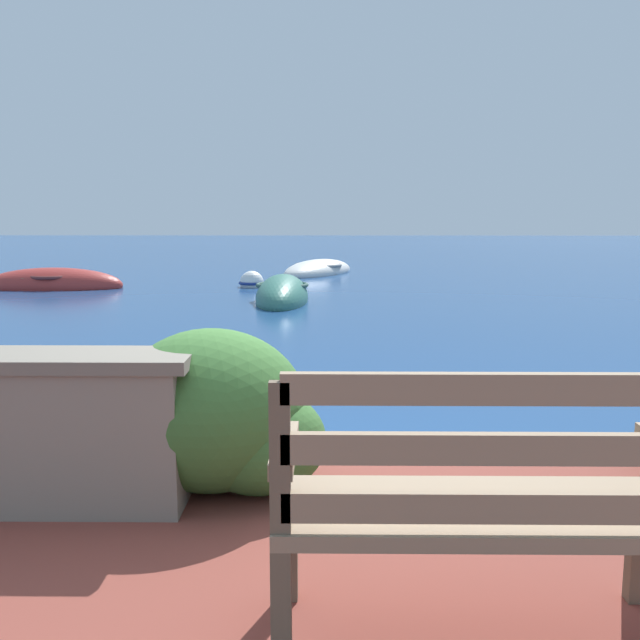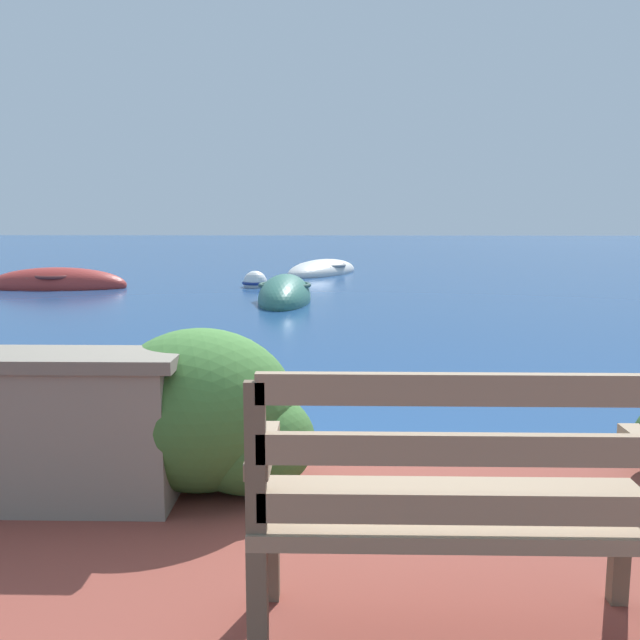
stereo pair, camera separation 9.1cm
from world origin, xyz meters
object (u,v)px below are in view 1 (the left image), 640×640
rowboat_nearest (282,297)px  mooring_buoy (252,283)px  park_bench (481,501)px  rowboat_far (318,271)px  rowboat_mid (53,285)px

rowboat_nearest → mooring_buoy: rowboat_nearest is taller
park_bench → rowboat_far: (-0.72, 15.70, -0.65)m
rowboat_far → rowboat_mid: bearing=-31.5°
rowboat_mid → park_bench: bearing=112.9°
rowboat_mid → rowboat_far: size_ratio=0.92×
rowboat_far → mooring_buoy: size_ratio=5.68×
park_bench → rowboat_far: bearing=85.6°
rowboat_mid → rowboat_far: (5.35, 3.45, -0.01)m
park_bench → rowboat_nearest: bearing=90.1°
rowboat_far → mooring_buoy: (-1.33, -3.15, 0.03)m
rowboat_mid → mooring_buoy: 4.03m
mooring_buoy → rowboat_far: bearing=67.1°
rowboat_nearest → rowboat_mid: (-4.80, 1.95, -0.01)m
rowboat_mid → rowboat_far: 6.37m
park_bench → mooring_buoy: (-2.06, 12.55, -0.62)m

